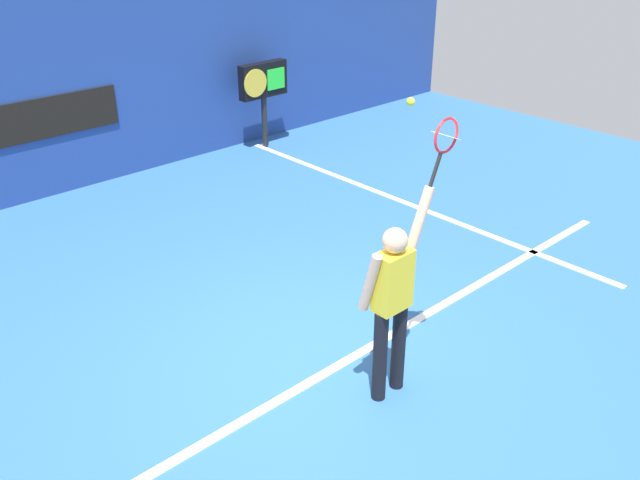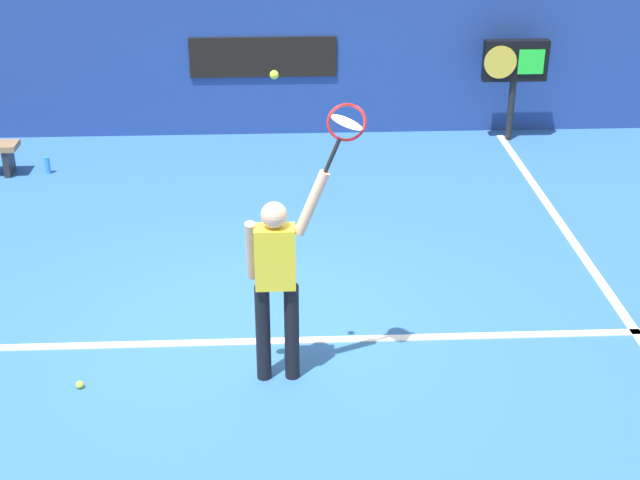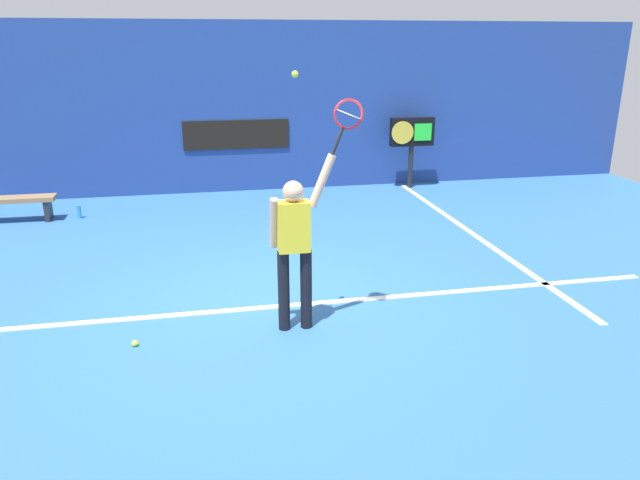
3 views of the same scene
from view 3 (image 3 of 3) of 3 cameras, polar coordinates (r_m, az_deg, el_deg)
ground_plane at (r=7.54m, az=-4.70°, el=-5.57°), size 18.00×18.00×0.00m
back_wall at (r=12.82m, az=-8.14°, el=12.37°), size 18.00×0.20×3.48m
sponsor_banner_center at (r=12.77m, az=-8.00°, el=9.95°), size 2.20×0.03×0.60m
court_baseline at (r=7.29m, az=-4.44°, el=-6.39°), size 10.00×0.10×0.01m
court_sideline at (r=10.34m, az=14.26°, el=0.68°), size 0.10×7.00×0.01m
tennis_player at (r=6.40m, az=-2.46°, el=-0.26°), size 0.70×0.31×1.96m
tennis_racket at (r=6.22m, az=2.63°, el=11.65°), size 0.41×0.27×0.62m
tennis_ball at (r=6.02m, az=-2.41°, el=15.57°), size 0.07×0.07×0.07m
scoreboard_clock at (r=13.12m, az=8.77°, el=9.94°), size 0.96×0.20×1.52m
court_bench at (r=11.89m, az=-27.23°, el=3.15°), size 1.40×0.36×0.45m
water_bottle at (r=11.69m, az=-22.04°, el=2.52°), size 0.07×0.07×0.24m
spare_ball at (r=6.68m, az=-17.29°, el=-9.42°), size 0.07×0.07×0.07m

